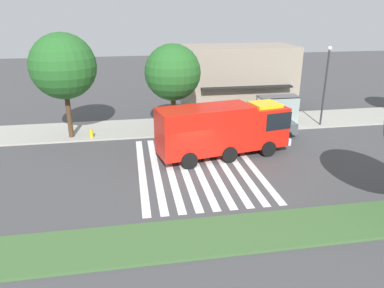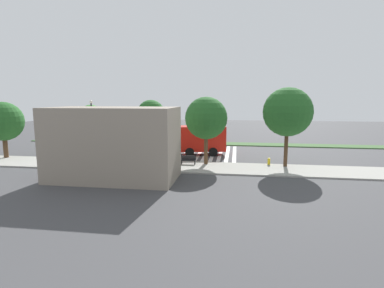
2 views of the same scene
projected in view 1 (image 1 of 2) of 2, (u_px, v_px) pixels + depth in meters
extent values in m
plane|color=#424244|center=(195.00, 167.00, 23.99)|extent=(120.00, 120.00, 0.00)
cube|color=#9E9B93|center=(177.00, 126.00, 32.09)|extent=(60.00, 5.06, 0.14)
cube|color=#3D6033|center=(226.00, 234.00, 16.78)|extent=(60.00, 3.00, 0.14)
cube|color=silver|center=(142.00, 171.00, 23.43)|extent=(0.45, 11.30, 0.01)
cube|color=silver|center=(156.00, 170.00, 23.57)|extent=(0.45, 11.30, 0.01)
cube|color=silver|center=(170.00, 169.00, 23.72)|extent=(0.45, 11.30, 0.01)
cube|color=silver|center=(184.00, 168.00, 23.86)|extent=(0.45, 11.30, 0.01)
cube|color=silver|center=(197.00, 167.00, 24.00)|extent=(0.45, 11.30, 0.01)
cube|color=silver|center=(211.00, 166.00, 24.15)|extent=(0.45, 11.30, 0.01)
cube|color=silver|center=(224.00, 165.00, 24.29)|extent=(0.45, 11.30, 0.01)
cube|color=silver|center=(237.00, 164.00, 24.44)|extent=(0.45, 11.30, 0.01)
cube|color=silver|center=(250.00, 163.00, 24.58)|extent=(0.45, 11.30, 0.01)
cube|color=red|center=(263.00, 125.00, 26.33)|extent=(3.18, 3.03, 2.75)
cube|color=red|center=(205.00, 130.00, 24.74)|extent=(6.78, 3.73, 3.08)
cube|color=black|center=(269.00, 117.00, 26.27)|extent=(2.43, 2.91, 1.21)
cube|color=silver|center=(280.00, 137.00, 27.21)|extent=(0.72, 2.55, 0.50)
cube|color=yellow|center=(265.00, 104.00, 25.80)|extent=(2.23, 2.12, 0.24)
cylinder|color=black|center=(250.00, 138.00, 27.83)|extent=(1.14, 0.50, 1.10)
cylinder|color=black|center=(268.00, 149.00, 25.60)|extent=(1.14, 0.50, 1.10)
cylinder|color=black|center=(177.00, 147.00, 25.86)|extent=(1.14, 0.50, 1.10)
cylinder|color=black|center=(189.00, 161.00, 23.63)|extent=(1.14, 0.50, 1.10)
cylinder|color=black|center=(214.00, 142.00, 26.82)|extent=(1.14, 0.50, 1.10)
cylinder|color=black|center=(229.00, 155.00, 24.59)|extent=(1.14, 0.50, 1.10)
cube|color=#474C51|center=(266.00, 128.00, 29.49)|extent=(4.75, 1.89, 0.85)
cube|color=black|center=(264.00, 119.00, 29.21)|extent=(2.68, 1.62, 0.61)
cylinder|color=black|center=(280.00, 128.00, 30.67)|extent=(0.65, 0.24, 0.64)
cylinder|color=black|center=(288.00, 135.00, 29.03)|extent=(0.65, 0.24, 0.64)
cylinder|color=black|center=(244.00, 130.00, 30.25)|extent=(0.65, 0.24, 0.64)
cylinder|color=black|center=(250.00, 137.00, 28.61)|extent=(0.65, 0.24, 0.64)
cube|color=#4C4C51|center=(278.00, 96.00, 31.94)|extent=(3.50, 1.40, 0.12)
cube|color=#8C9E99|center=(280.00, 112.00, 31.75)|extent=(3.50, 0.08, 2.40)
cylinder|color=#333338|center=(256.00, 109.00, 32.69)|extent=(0.08, 0.08, 2.40)
cylinder|color=#333338|center=(292.00, 107.00, 33.24)|extent=(0.08, 0.08, 2.40)
cube|color=#4C3823|center=(234.00, 121.00, 31.76)|extent=(1.60, 0.50, 0.08)
cube|color=#4C3823|center=(235.00, 119.00, 31.47)|extent=(1.60, 0.06, 0.45)
cube|color=black|center=(226.00, 124.00, 31.73)|extent=(0.08, 0.45, 0.37)
cube|color=black|center=(242.00, 123.00, 31.96)|extent=(0.08, 0.45, 0.37)
cube|color=black|center=(194.00, 123.00, 31.20)|extent=(1.60, 0.50, 0.08)
cube|color=black|center=(195.00, 121.00, 30.91)|extent=(1.60, 0.06, 0.45)
cube|color=black|center=(186.00, 126.00, 31.17)|extent=(0.08, 0.45, 0.37)
cube|color=black|center=(202.00, 126.00, 31.40)|extent=(0.08, 0.45, 0.37)
cylinder|color=#2D2D30|center=(325.00, 89.00, 31.17)|extent=(0.16, 0.16, 6.37)
sphere|color=white|center=(330.00, 48.00, 29.99)|extent=(0.36, 0.36, 0.36)
cube|color=gray|center=(238.00, 78.00, 36.98)|extent=(10.96, 5.48, 6.33)
cube|color=black|center=(247.00, 88.00, 34.21)|extent=(8.77, 0.80, 0.16)
cylinder|color=#47301E|center=(69.00, 113.00, 28.58)|extent=(0.38, 0.38, 3.86)
sphere|color=#235B23|center=(63.00, 66.00, 27.30)|extent=(4.94, 4.94, 4.94)
cylinder|color=#513823|center=(173.00, 112.00, 29.99)|extent=(0.42, 0.42, 3.33)
sphere|color=#235B23|center=(173.00, 72.00, 28.86)|extent=(4.45, 4.45, 4.45)
cylinder|color=gold|center=(91.00, 133.00, 28.93)|extent=(0.28, 0.28, 0.70)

